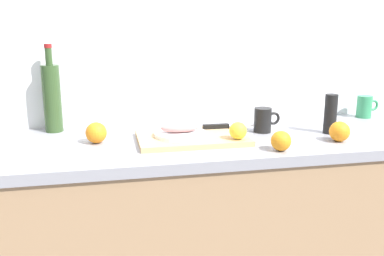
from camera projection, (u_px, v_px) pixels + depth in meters
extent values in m
cube|color=white|center=(178.00, 45.00, 1.92)|extent=(3.20, 0.05, 2.50)
cube|color=#9E7A56|center=(193.00, 245.00, 1.81)|extent=(2.00, 0.58, 0.86)
cube|color=gray|center=(193.00, 143.00, 1.70)|extent=(2.00, 0.60, 0.04)
cube|color=tan|center=(192.00, 138.00, 1.67)|extent=(0.42, 0.27, 0.02)
cylinder|color=white|center=(180.00, 134.00, 1.66)|extent=(0.20, 0.20, 0.01)
ellipsoid|color=tan|center=(180.00, 128.00, 1.66)|extent=(0.15, 0.07, 0.04)
cube|color=silver|center=(249.00, 125.00, 1.80)|extent=(0.18, 0.04, 0.00)
cube|color=black|center=(216.00, 126.00, 1.77)|extent=(0.11, 0.02, 0.02)
sphere|color=yellow|center=(238.00, 131.00, 1.61)|extent=(0.07, 0.07, 0.07)
cylinder|color=#2D4723|center=(52.00, 99.00, 1.78)|extent=(0.07, 0.07, 0.28)
cylinder|color=#2D4723|center=(49.00, 57.00, 1.74)|extent=(0.03, 0.03, 0.07)
cylinder|color=maroon|center=(48.00, 46.00, 1.73)|extent=(0.03, 0.03, 0.02)
cylinder|color=black|center=(263.00, 120.00, 1.79)|extent=(0.07, 0.07, 0.10)
torus|color=black|center=(274.00, 118.00, 1.80)|extent=(0.06, 0.01, 0.06)
cylinder|color=#338C59|center=(364.00, 107.00, 2.07)|extent=(0.07, 0.07, 0.11)
torus|color=#338C59|center=(373.00, 105.00, 2.07)|extent=(0.06, 0.01, 0.06)
sphere|color=orange|center=(96.00, 133.00, 1.63)|extent=(0.08, 0.08, 0.08)
sphere|color=orange|center=(340.00, 131.00, 1.65)|extent=(0.08, 0.08, 0.08)
sphere|color=orange|center=(281.00, 141.00, 1.53)|extent=(0.07, 0.07, 0.07)
cylinder|color=black|center=(330.00, 114.00, 1.76)|extent=(0.05, 0.05, 0.16)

